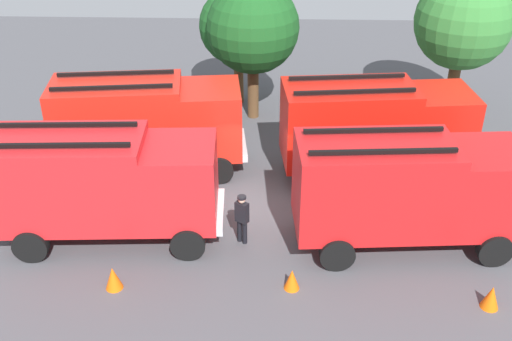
# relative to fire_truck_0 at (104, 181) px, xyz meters

# --- Properties ---
(ground_plane) EXTENTS (46.23, 46.23, 0.00)m
(ground_plane) POSITION_rel_fire_truck_0_xyz_m (4.74, 2.12, -2.15)
(ground_plane) COLOR #4C4C51
(fire_truck_0) EXTENTS (7.32, 3.08, 3.88)m
(fire_truck_0) POSITION_rel_fire_truck_0_xyz_m (0.00, 0.00, 0.00)
(fire_truck_0) COLOR red
(fire_truck_0) RESTS_ON ground
(fire_truck_1) EXTENTS (7.36, 3.20, 3.88)m
(fire_truck_1) POSITION_rel_fire_truck_0_xyz_m (9.50, -0.04, 0.00)
(fire_truck_1) COLOR red
(fire_truck_1) RESTS_ON ground
(fire_truck_2) EXTENTS (7.44, 3.44, 3.88)m
(fire_truck_2) POSITION_rel_fire_truck_0_xyz_m (0.51, 4.47, 0.00)
(fire_truck_2) COLOR red
(fire_truck_2) RESTS_ON ground
(fire_truck_3) EXTENTS (7.43, 3.40, 3.88)m
(fire_truck_3) POSITION_rel_fire_truck_0_xyz_m (9.12, 4.38, 0.00)
(fire_truck_3) COLOR red
(fire_truck_3) RESTS_ON ground
(firefighter_0) EXTENTS (0.48, 0.43, 1.77)m
(firefighter_0) POSITION_rel_fire_truck_0_xyz_m (4.36, -0.15, -1.15)
(firefighter_0) COLOR black
(firefighter_0) RESTS_ON ground
(firefighter_1) EXTENTS (0.44, 0.48, 1.84)m
(firefighter_1) POSITION_rel_fire_truck_0_xyz_m (11.51, 7.97, -1.11)
(firefighter_1) COLOR black
(firefighter_1) RESTS_ON ground
(tree_0) EXTENTS (3.60, 3.60, 5.58)m
(tree_0) POSITION_rel_fire_truck_0_xyz_m (3.60, 11.22, 1.60)
(tree_0) COLOR brown
(tree_0) RESTS_ON ground
(tree_1) EXTENTS (4.04, 4.04, 6.26)m
(tree_1) POSITION_rel_fire_truck_0_xyz_m (4.35, 9.53, 2.06)
(tree_1) COLOR brown
(tree_1) RESTS_ON ground
(tree_2) EXTENTS (4.23, 4.23, 6.56)m
(tree_2) POSITION_rel_fire_truck_0_xyz_m (13.47, 10.04, 2.26)
(tree_2) COLOR brown
(tree_2) RESTS_ON ground
(traffic_cone_0) EXTENTS (0.47, 0.47, 0.67)m
(traffic_cone_0) POSITION_rel_fire_truck_0_xyz_m (5.95, -2.37, -1.82)
(traffic_cone_0) COLOR #F2600C
(traffic_cone_0) RESTS_ON ground
(traffic_cone_1) EXTENTS (0.52, 0.52, 0.74)m
(traffic_cone_1) POSITION_rel_fire_truck_0_xyz_m (11.58, -2.99, -1.78)
(traffic_cone_1) COLOR #F2600C
(traffic_cone_1) RESTS_ON ground
(traffic_cone_2) EXTENTS (0.52, 0.52, 0.74)m
(traffic_cone_2) POSITION_rel_fire_truck_0_xyz_m (0.68, -2.53, -1.78)
(traffic_cone_2) COLOR #F2600C
(traffic_cone_2) RESTS_ON ground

